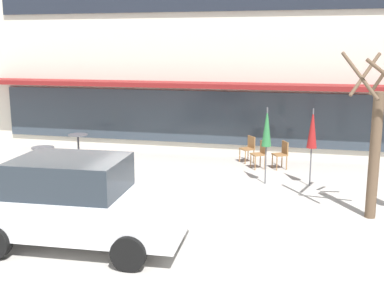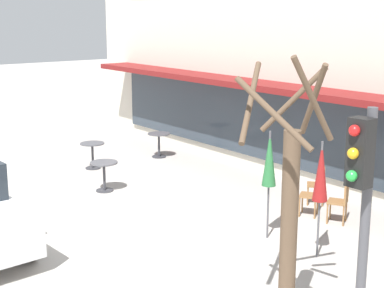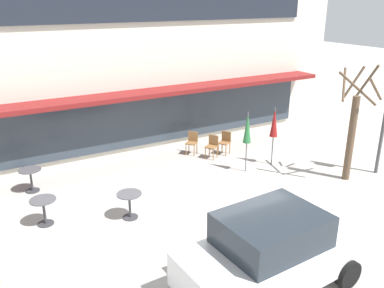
{
  "view_description": "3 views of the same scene",
  "coord_description": "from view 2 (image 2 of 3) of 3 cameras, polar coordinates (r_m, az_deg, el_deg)",
  "views": [
    {
      "loc": [
        3.83,
        -10.89,
        3.89
      ],
      "look_at": [
        0.61,
        2.28,
        1.11
      ],
      "focal_mm": 45.0,
      "sensor_mm": 36.0,
      "label": 1
    },
    {
      "loc": [
        10.61,
        -5.46,
        4.45
      ],
      "look_at": [
        -0.51,
        3.11,
        1.29
      ],
      "focal_mm": 55.0,
      "sensor_mm": 36.0,
      "label": 2
    },
    {
      "loc": [
        -5.58,
        -8.13,
        5.88
      ],
      "look_at": [
        0.7,
        2.89,
        1.29
      ],
      "focal_mm": 38.0,
      "sensor_mm": 36.0,
      "label": 3
    }
  ],
  "objects": [
    {
      "name": "building_facade",
      "position": [
        18.73,
        18.15,
        10.34
      ],
      "size": [
        19.35,
        9.1,
        7.78
      ],
      "color": "beige",
      "rests_on": "ground"
    },
    {
      "name": "traffic_light_pole",
      "position": [
        7.11,
        16.1,
        -5.45
      ],
      "size": [
        0.26,
        0.44,
        3.4
      ],
      "color": "#47474C",
      "rests_on": "ground"
    },
    {
      "name": "ground_plane",
      "position": [
        12.74,
        -9.82,
        -7.96
      ],
      "size": [
        80.0,
        80.0,
        0.0
      ],
      "primitive_type": "plane",
      "color": "#ADA8A0"
    },
    {
      "name": "cafe_table_streetside",
      "position": [
        15.02,
        -8.52,
        -2.64
      ],
      "size": [
        0.7,
        0.7,
        0.76
      ],
      "color": "#333338",
      "rests_on": "ground"
    },
    {
      "name": "cafe_table_near_wall",
      "position": [
        18.37,
        -3.23,
        0.29
      ],
      "size": [
        0.7,
        0.7,
        0.76
      ],
      "color": "#333338",
      "rests_on": "ground"
    },
    {
      "name": "cafe_table_by_tree",
      "position": [
        17.24,
        -9.63,
        -0.69
      ],
      "size": [
        0.7,
        0.7,
        0.76
      ],
      "color": "#333338",
      "rests_on": "ground"
    },
    {
      "name": "street_tree",
      "position": [
        8.27,
        9.33,
        -6.05
      ],
      "size": [
        1.57,
        1.51,
        3.94
      ],
      "color": "brown",
      "rests_on": "ground"
    },
    {
      "name": "cafe_chair_2",
      "position": [
        13.33,
        11.61,
        -4.71
      ],
      "size": [
        0.55,
        0.55,
        0.89
      ],
      "color": "olive",
      "rests_on": "ground"
    },
    {
      "name": "cafe_chair_0",
      "position": [
        14.17,
        12.21,
        -3.69
      ],
      "size": [
        0.56,
        0.56,
        0.89
      ],
      "color": "olive",
      "rests_on": "ground"
    },
    {
      "name": "patio_umbrella_cream_folded",
      "position": [
        11.6,
        7.52,
        -1.5
      ],
      "size": [
        0.28,
        0.28,
        2.2
      ],
      "color": "#4C4C51",
      "rests_on": "ground"
    },
    {
      "name": "patio_umbrella_green_folded",
      "position": [
        10.83,
        12.4,
        -2.71
      ],
      "size": [
        0.28,
        0.28,
        2.2
      ],
      "color": "#4C4C51",
      "rests_on": "ground"
    },
    {
      "name": "cafe_chair_1",
      "position": [
        13.02,
        14.26,
        -5.26
      ],
      "size": [
        0.54,
        0.54,
        0.89
      ],
      "color": "olive",
      "rests_on": "ground"
    }
  ]
}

